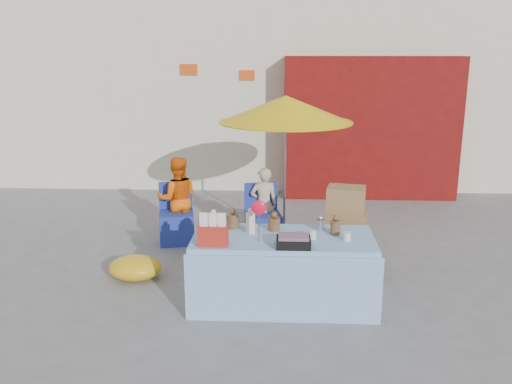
{
  "coord_description": "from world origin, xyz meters",
  "views": [
    {
      "loc": [
        0.52,
        -5.88,
        2.7
      ],
      "look_at": [
        0.24,
        0.6,
        1.0
      ],
      "focal_mm": 38.0,
      "sensor_mm": 36.0,
      "label": 1
    }
  ],
  "objects_px": {
    "vendor_beige": "(264,204)",
    "chair_right": "(263,226)",
    "market_table": "(282,269)",
    "chair_left": "(177,225)",
    "vendor_orange": "(178,199)",
    "box_stack": "(345,235)",
    "umbrella": "(286,110)"
  },
  "relations": [
    {
      "from": "vendor_beige",
      "to": "umbrella",
      "type": "distance_m",
      "value": 1.39
    },
    {
      "from": "vendor_orange",
      "to": "market_table",
      "type": "bearing_deg",
      "value": 115.31
    },
    {
      "from": "umbrella",
      "to": "market_table",
      "type": "bearing_deg",
      "value": -90.99
    },
    {
      "from": "vendor_beige",
      "to": "box_stack",
      "type": "distance_m",
      "value": 1.59
    },
    {
      "from": "chair_right",
      "to": "box_stack",
      "type": "distance_m",
      "value": 1.52
    },
    {
      "from": "chair_right",
      "to": "vendor_beige",
      "type": "xyz_separation_m",
      "value": [
        0.0,
        0.13,
        0.29
      ]
    },
    {
      "from": "chair_right",
      "to": "vendor_beige",
      "type": "relative_size",
      "value": 0.78
    },
    {
      "from": "market_table",
      "to": "chair_right",
      "type": "distance_m",
      "value": 1.91
    },
    {
      "from": "chair_right",
      "to": "umbrella",
      "type": "height_order",
      "value": "umbrella"
    },
    {
      "from": "chair_left",
      "to": "box_stack",
      "type": "xyz_separation_m",
      "value": [
        2.29,
        -1.07,
        0.26
      ]
    },
    {
      "from": "market_table",
      "to": "chair_right",
      "type": "bearing_deg",
      "value": 98.15
    },
    {
      "from": "vendor_orange",
      "to": "vendor_beige",
      "type": "relative_size",
      "value": 1.13
    },
    {
      "from": "market_table",
      "to": "vendor_orange",
      "type": "distance_m",
      "value": 2.53
    },
    {
      "from": "chair_right",
      "to": "vendor_beige",
      "type": "distance_m",
      "value": 0.32
    },
    {
      "from": "chair_left",
      "to": "vendor_orange",
      "type": "height_order",
      "value": "vendor_orange"
    },
    {
      "from": "chair_left",
      "to": "market_table",
      "type": "bearing_deg",
      "value": -62.72
    },
    {
      "from": "vendor_beige",
      "to": "chair_right",
      "type": "bearing_deg",
      "value": 77.16
    },
    {
      "from": "market_table",
      "to": "box_stack",
      "type": "relative_size",
      "value": 1.78
    },
    {
      "from": "chair_right",
      "to": "market_table",
      "type": "bearing_deg",
      "value": -93.48
    },
    {
      "from": "chair_left",
      "to": "box_stack",
      "type": "bearing_deg",
      "value": -36.57
    },
    {
      "from": "chair_right",
      "to": "vendor_orange",
      "type": "distance_m",
      "value": 1.3
    },
    {
      "from": "chair_left",
      "to": "box_stack",
      "type": "distance_m",
      "value": 2.54
    },
    {
      "from": "box_stack",
      "to": "vendor_orange",
      "type": "bearing_deg",
      "value": 152.2
    },
    {
      "from": "market_table",
      "to": "chair_left",
      "type": "height_order",
      "value": "market_table"
    },
    {
      "from": "market_table",
      "to": "vendor_beige",
      "type": "xyz_separation_m",
      "value": [
        -0.26,
        2.02,
        0.15
      ]
    },
    {
      "from": "market_table",
      "to": "chair_left",
      "type": "relative_size",
      "value": 2.35
    },
    {
      "from": "chair_right",
      "to": "chair_left",
      "type": "bearing_deg",
      "value": 168.5
    },
    {
      "from": "market_table",
      "to": "box_stack",
      "type": "distance_m",
      "value": 1.13
    },
    {
      "from": "chair_right",
      "to": "box_stack",
      "type": "height_order",
      "value": "box_stack"
    },
    {
      "from": "vendor_orange",
      "to": "box_stack",
      "type": "xyz_separation_m",
      "value": [
        2.29,
        -1.21,
        -0.1
      ]
    },
    {
      "from": "vendor_orange",
      "to": "umbrella",
      "type": "relative_size",
      "value": 0.59
    },
    {
      "from": "market_table",
      "to": "umbrella",
      "type": "xyz_separation_m",
      "value": [
        0.04,
        2.17,
        1.5
      ]
    }
  ]
}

